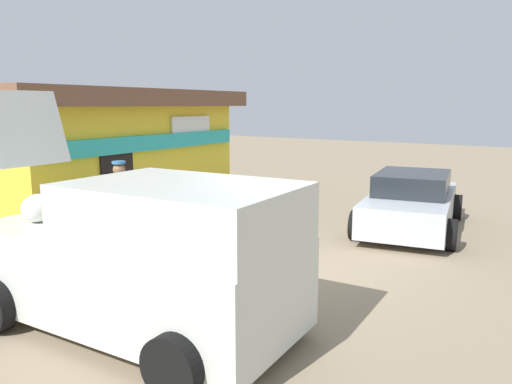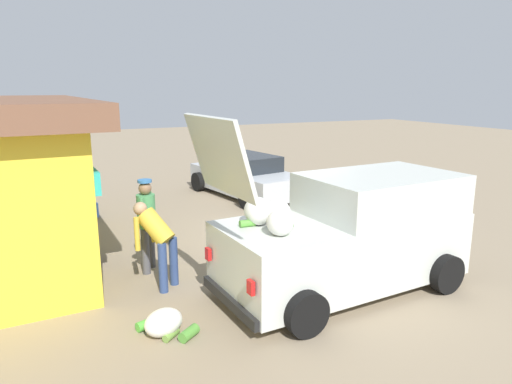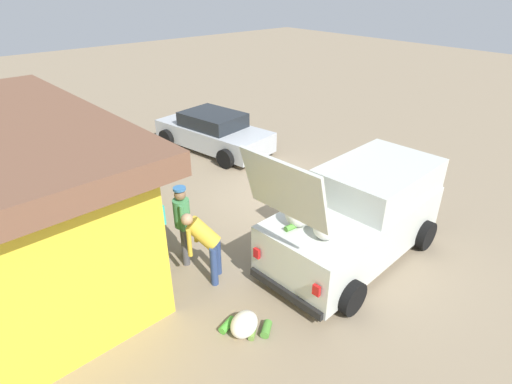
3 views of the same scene
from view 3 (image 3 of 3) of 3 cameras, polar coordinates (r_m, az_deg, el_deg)
The scene contains 7 objects.
ground_plane at distance 11.25m, azimuth 2.49°, elevation -1.07°, with size 60.00×60.00×0.00m, color gray.
delivery_van at distance 8.95m, azimuth 14.15°, elevation -3.12°, with size 2.43×4.68×3.03m.
parked_sedan at distance 14.49m, azimuth -5.98°, elevation 8.35°, with size 4.49×2.66×1.31m.
vendor_standing at distance 8.57m, azimuth -10.27°, elevation -3.81°, with size 0.51×0.46×1.76m.
customer_bending at distance 8.04m, azimuth -7.20°, elevation -6.79°, with size 0.73×0.72×1.50m.
unloaded_banana_pile at distance 7.36m, azimuth -1.59°, elevation -18.09°, with size 0.79×0.81×0.38m.
paint_bucket at distance 12.31m, azimuth -22.63°, elevation 0.31°, with size 0.32×0.32×0.38m, color blue.
Camera 3 is at (-7.13, 6.76, 5.48)m, focal length 28.57 mm.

